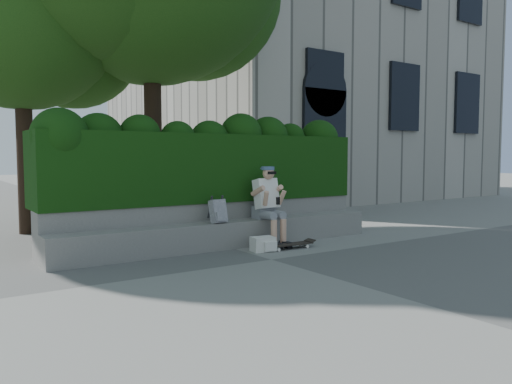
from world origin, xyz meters
TOP-DOWN VIEW (x-y plane):
  - ground at (0.00, 0.00)m, footprint 80.00×80.00m
  - bench_ledge at (0.00, 1.25)m, footprint 6.00×0.45m
  - planter_wall at (0.00, 1.73)m, footprint 6.00×0.50m
  - hedge at (0.00, 1.95)m, footprint 6.00×1.00m
  - building at (9.00, 11.00)m, footprint 12.00×12.00m
  - tree_right at (-2.57, 4.85)m, footprint 4.25×4.25m
  - person at (0.71, 1.07)m, footprint 0.40×0.76m
  - skateboard at (0.78, 0.53)m, footprint 0.85×0.25m
  - backpack_plaid at (-0.26, 1.15)m, footprint 0.28×0.18m
  - backpack_ground at (0.28, 0.62)m, footprint 0.40×0.31m

SIDE VIEW (x-z plane):
  - ground at x=0.00m, z-range 0.00..0.00m
  - skateboard at x=0.78m, z-range 0.03..0.12m
  - backpack_ground at x=0.28m, z-range 0.00..0.24m
  - bench_ledge at x=0.00m, z-range 0.00..0.45m
  - planter_wall at x=0.00m, z-range 0.00..0.75m
  - backpack_plaid at x=-0.26m, z-range 0.45..0.84m
  - person at x=0.71m, z-range 0.06..1.44m
  - hedge at x=0.00m, z-range 0.75..1.95m
  - tree_right at x=-2.57m, z-range 1.23..7.96m
  - building at x=9.00m, z-range 0.00..15.00m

